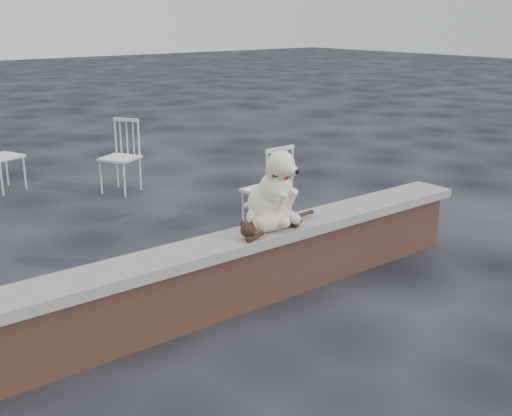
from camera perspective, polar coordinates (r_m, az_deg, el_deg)
ground at (r=4.82m, az=-7.52°, el=-10.63°), size 60.00×60.00×0.00m
brick_wall at (r=4.71m, az=-7.64°, el=-7.93°), size 6.00×0.30×0.50m
capstone at (r=4.60m, az=-7.78°, el=-4.65°), size 6.20×0.40×0.08m
dog at (r=5.11m, az=1.17°, el=1.99°), size 0.46×0.59×0.64m
cat at (r=5.02m, az=1.55°, el=-1.08°), size 1.05×0.33×0.18m
chair_c at (r=6.68m, az=0.99°, el=1.76°), size 0.59×0.59×0.94m
chair_d at (r=8.39m, az=-12.13°, el=4.53°), size 0.76×0.76×0.94m
chair_e at (r=8.92m, az=-21.83°, el=4.42°), size 0.72×0.72×0.94m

